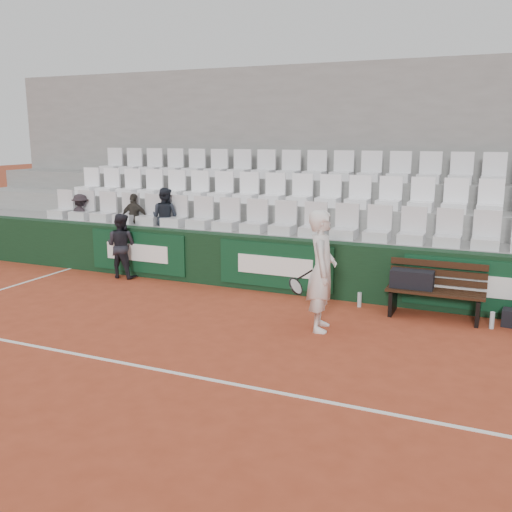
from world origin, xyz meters
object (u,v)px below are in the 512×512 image
(water_bottle_near, at_px, (359,300))
(tennis_player, at_px, (322,271))
(spectator_c, at_px, (164,196))
(sports_bag_left, at_px, (412,279))
(spectator_b, at_px, (134,198))
(ball_kid, at_px, (121,246))
(spectator_a, at_px, (80,196))
(water_bottle_far, at_px, (492,320))
(bench_left, at_px, (434,304))

(water_bottle_near, distance_m, tennis_player, 1.57)
(water_bottle_near, bearing_deg, spectator_c, 168.53)
(sports_bag_left, xyz_separation_m, spectator_b, (-6.00, 0.98, 0.95))
(tennis_player, xyz_separation_m, ball_kid, (-4.65, 1.42, -0.24))
(sports_bag_left, xyz_separation_m, spectator_a, (-7.45, 0.98, 0.91))
(water_bottle_near, bearing_deg, sports_bag_left, -6.11)
(ball_kid, xyz_separation_m, spectator_c, (0.54, 0.81, 0.96))
(spectator_a, height_order, spectator_c, spectator_c)
(water_bottle_far, height_order, spectator_c, spectator_c)
(tennis_player, height_order, spectator_b, spectator_b)
(bench_left, relative_size, spectator_a, 1.49)
(sports_bag_left, bearing_deg, spectator_c, 169.39)
(bench_left, xyz_separation_m, water_bottle_far, (0.86, -0.17, -0.10))
(ball_kid, height_order, spectator_b, spectator_b)
(water_bottle_near, xyz_separation_m, spectator_a, (-6.60, 0.89, 1.38))
(tennis_player, bearing_deg, water_bottle_far, 24.03)
(water_bottle_far, height_order, tennis_player, tennis_player)
(water_bottle_near, height_order, tennis_player, tennis_player)
(sports_bag_left, height_order, spectator_c, spectator_c)
(tennis_player, distance_m, spectator_a, 6.74)
(tennis_player, relative_size, spectator_a, 1.79)
(bench_left, distance_m, ball_kid, 6.16)
(ball_kid, distance_m, spectator_b, 1.22)
(water_bottle_near, height_order, spectator_c, spectator_c)
(water_bottle_far, bearing_deg, tennis_player, -155.97)
(tennis_player, relative_size, spectator_c, 1.46)
(water_bottle_far, distance_m, tennis_player, 2.69)
(sports_bag_left, height_order, spectator_a, spectator_a)
(spectator_a, height_order, spectator_b, spectator_b)
(spectator_b, bearing_deg, bench_left, 160.50)
(water_bottle_near, distance_m, spectator_a, 6.80)
(water_bottle_far, relative_size, spectator_c, 0.21)
(water_bottle_near, bearing_deg, water_bottle_far, -7.97)
(spectator_a, distance_m, spectator_c, 2.22)
(sports_bag_left, bearing_deg, water_bottle_far, -9.26)
(sports_bag_left, xyz_separation_m, ball_kid, (-5.78, 0.17, 0.06))
(water_bottle_far, relative_size, spectator_a, 0.26)
(water_bottle_far, relative_size, ball_kid, 0.20)
(sports_bag_left, distance_m, spectator_c, 5.42)
(bench_left, xyz_separation_m, ball_kid, (-6.15, 0.20, 0.43))
(water_bottle_near, bearing_deg, tennis_player, -101.35)
(spectator_b, bearing_deg, sports_bag_left, 160.20)
(spectator_a, bearing_deg, sports_bag_left, 175.73)
(water_bottle_near, relative_size, water_bottle_far, 0.97)
(water_bottle_far, bearing_deg, spectator_b, 170.72)
(water_bottle_near, bearing_deg, bench_left, -5.52)
(spectator_a, bearing_deg, water_bottle_near, 175.56)
(bench_left, bearing_deg, spectator_a, 172.66)
(ball_kid, bearing_deg, bench_left, 174.74)
(tennis_player, relative_size, ball_kid, 1.37)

